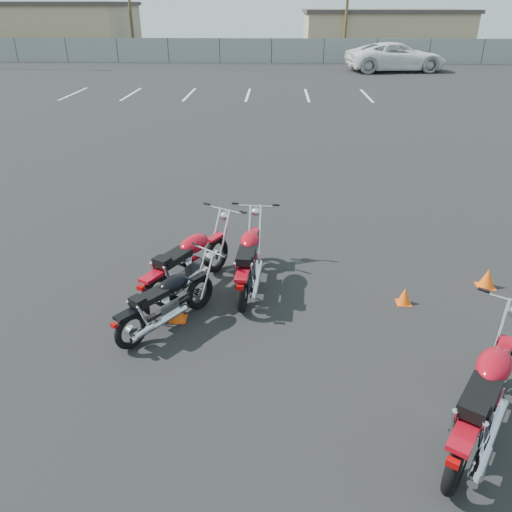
{
  "coord_description": "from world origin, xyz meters",
  "views": [
    {
      "loc": [
        0.48,
        -6.28,
        4.14
      ],
      "look_at": [
        0.2,
        0.6,
        0.65
      ],
      "focal_mm": 35.0,
      "sensor_mm": 36.0,
      "label": 1
    }
  ],
  "objects_px": {
    "motorcycle_rear_red": "(485,398)",
    "white_van": "(397,48)",
    "motorcycle_front_red": "(188,264)",
    "motorcycle_third_red": "(249,260)",
    "motorcycle_second_black": "(167,302)"
  },
  "relations": [
    {
      "from": "motorcycle_front_red",
      "to": "motorcycle_third_red",
      "type": "relative_size",
      "value": 0.99
    },
    {
      "from": "motorcycle_front_red",
      "to": "motorcycle_third_red",
      "type": "bearing_deg",
      "value": 11.6
    },
    {
      "from": "motorcycle_rear_red",
      "to": "motorcycle_third_red",
      "type": "bearing_deg",
      "value": 130.13
    },
    {
      "from": "motorcycle_second_black",
      "to": "white_van",
      "type": "xyz_separation_m",
      "value": [
        9.49,
        30.67,
        1.04
      ]
    },
    {
      "from": "motorcycle_third_red",
      "to": "white_van",
      "type": "height_order",
      "value": "white_van"
    },
    {
      "from": "motorcycle_second_black",
      "to": "motorcycle_third_red",
      "type": "relative_size",
      "value": 0.78
    },
    {
      "from": "motorcycle_second_black",
      "to": "white_van",
      "type": "height_order",
      "value": "white_van"
    },
    {
      "from": "motorcycle_front_red",
      "to": "motorcycle_second_black",
      "type": "relative_size",
      "value": 1.27
    },
    {
      "from": "motorcycle_third_red",
      "to": "motorcycle_second_black",
      "type": "bearing_deg",
      "value": -132.36
    },
    {
      "from": "motorcycle_front_red",
      "to": "motorcycle_third_red",
      "type": "height_order",
      "value": "motorcycle_front_red"
    },
    {
      "from": "motorcycle_front_red",
      "to": "motorcycle_rear_red",
      "type": "bearing_deg",
      "value": -39.08
    },
    {
      "from": "motorcycle_front_red",
      "to": "white_van",
      "type": "relative_size",
      "value": 0.28
    },
    {
      "from": "white_van",
      "to": "motorcycle_rear_red",
      "type": "bearing_deg",
      "value": 160.62
    },
    {
      "from": "motorcycle_rear_red",
      "to": "white_van",
      "type": "xyz_separation_m",
      "value": [
        5.81,
        32.55,
        0.93
      ]
    },
    {
      "from": "motorcycle_rear_red",
      "to": "white_van",
      "type": "height_order",
      "value": "white_van"
    }
  ]
}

